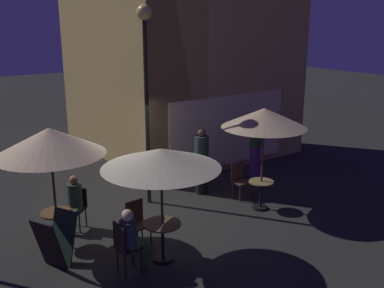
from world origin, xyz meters
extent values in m
plane|color=#272723|center=(0.00, 0.00, 0.00)|extent=(60.00, 60.00, 0.00)
cube|color=tan|center=(4.12, 2.36, 4.41)|extent=(6.04, 1.95, 8.82)
cube|color=tan|center=(2.08, 4.66, 4.41)|extent=(1.95, 6.54, 8.82)
cube|color=beige|center=(3.82, 1.35, 1.25)|extent=(4.23, 0.08, 2.10)
cylinder|color=black|center=(0.56, 0.49, 2.26)|extent=(0.10, 0.10, 4.52)
sphere|color=#F6C769|center=(0.56, 0.49, 4.62)|extent=(0.36, 0.36, 0.36)
cube|color=black|center=(-2.19, -1.11, 0.52)|extent=(0.53, 0.63, 1.01)
cube|color=black|center=(-2.51, -1.28, 0.52)|extent=(0.53, 0.63, 1.01)
cylinder|color=black|center=(-2.08, -0.44, 0.01)|extent=(0.40, 0.40, 0.03)
cylinder|color=black|center=(-2.08, -0.44, 0.36)|extent=(0.06, 0.06, 0.72)
cylinder|color=brown|center=(-2.08, -0.44, 0.73)|extent=(0.63, 0.63, 0.03)
cylinder|color=black|center=(2.59, -1.41, 0.01)|extent=(0.40, 0.40, 0.03)
cylinder|color=black|center=(2.59, -1.41, 0.34)|extent=(0.06, 0.06, 0.68)
cylinder|color=olive|center=(2.59, -1.41, 0.70)|extent=(0.60, 0.60, 0.03)
cylinder|color=black|center=(-0.62, -2.14, 0.01)|extent=(0.40, 0.40, 0.03)
cylinder|color=black|center=(-0.62, -2.14, 0.37)|extent=(0.06, 0.06, 0.74)
cylinder|color=brown|center=(-0.62, -2.14, 0.76)|extent=(0.72, 0.72, 0.03)
cylinder|color=black|center=(-2.08, -0.44, 0.03)|extent=(0.36, 0.36, 0.06)
cylinder|color=#4E3824|center=(-2.08, -0.44, 1.22)|extent=(0.05, 0.05, 2.43)
cone|color=beige|center=(-2.08, -0.44, 2.22)|extent=(2.12, 2.12, 0.53)
cylinder|color=black|center=(2.59, -1.41, 0.03)|extent=(0.36, 0.36, 0.06)
cylinder|color=#523125|center=(2.59, -1.41, 1.23)|extent=(0.05, 0.05, 2.45)
cone|color=tan|center=(2.59, -1.41, 2.27)|extent=(2.00, 2.00, 0.45)
cylinder|color=black|center=(-0.62, -2.14, 0.03)|extent=(0.36, 0.36, 0.06)
cylinder|color=#483C24|center=(-0.62, -2.14, 1.09)|extent=(0.05, 0.05, 2.19)
cone|color=beige|center=(-0.62, -2.14, 2.06)|extent=(2.19, 2.19, 0.36)
cylinder|color=black|center=(-1.51, -0.14, 0.23)|extent=(0.03, 0.03, 0.45)
cylinder|color=black|center=(-1.71, 0.09, 0.23)|extent=(0.03, 0.03, 0.45)
cylinder|color=black|center=(-1.28, 0.07, 0.23)|extent=(0.03, 0.03, 0.45)
cylinder|color=black|center=(-1.49, 0.29, 0.23)|extent=(0.03, 0.03, 0.45)
cube|color=black|center=(-1.50, 0.08, 0.47)|extent=(0.54, 0.54, 0.04)
cube|color=black|center=(-1.37, 0.19, 0.70)|extent=(0.28, 0.31, 0.42)
cylinder|color=brown|center=(2.76, -0.82, 0.22)|extent=(0.03, 0.03, 0.44)
cylinder|color=brown|center=(2.45, -0.81, 0.22)|extent=(0.03, 0.03, 0.44)
cylinder|color=brown|center=(2.76, -0.52, 0.22)|extent=(0.03, 0.03, 0.44)
cylinder|color=brown|center=(2.46, -0.51, 0.22)|extent=(0.03, 0.03, 0.44)
cube|color=brown|center=(2.61, -0.66, 0.45)|extent=(0.39, 0.39, 0.04)
cube|color=brown|center=(2.61, -0.49, 0.71)|extent=(0.38, 0.05, 0.47)
cylinder|color=#4D2F19|center=(-0.52, -1.51, 0.21)|extent=(0.03, 0.03, 0.43)
cylinder|color=#4D2F19|center=(-0.84, -1.54, 0.21)|extent=(0.03, 0.03, 0.43)
cylinder|color=#4D2F19|center=(-0.55, -1.19, 0.21)|extent=(0.03, 0.03, 0.43)
cylinder|color=#4D2F19|center=(-0.87, -1.22, 0.21)|extent=(0.03, 0.03, 0.43)
cube|color=#4D2F19|center=(-0.70, -1.36, 0.45)|extent=(0.44, 0.44, 0.04)
cube|color=#4D2F19|center=(-0.71, -1.18, 0.70)|extent=(0.40, 0.08, 0.46)
cylinder|color=black|center=(-1.18, -1.99, 0.24)|extent=(0.03, 0.03, 0.47)
cylinder|color=black|center=(-1.18, -2.31, 0.24)|extent=(0.03, 0.03, 0.47)
cylinder|color=black|center=(-1.50, -1.99, 0.24)|extent=(0.03, 0.03, 0.47)
cylinder|color=black|center=(-1.50, -2.31, 0.24)|extent=(0.03, 0.03, 0.47)
cube|color=black|center=(-1.34, -2.15, 0.49)|extent=(0.40, 0.40, 0.04)
cube|color=black|center=(-1.52, -2.15, 0.75)|extent=(0.05, 0.40, 0.49)
cube|color=#30412B|center=(-1.60, -0.01, 0.49)|extent=(0.48, 0.48, 0.14)
cylinder|color=#30412B|center=(-1.72, -0.12, 0.24)|extent=(0.14, 0.14, 0.49)
cylinder|color=#334232|center=(-1.50, 0.08, 0.78)|extent=(0.32, 0.32, 0.57)
sphere|color=#936848|center=(-1.50, 0.08, 1.15)|extent=(0.19, 0.19, 0.19)
cube|color=#2C502B|center=(-1.20, -2.15, 0.49)|extent=(0.36, 0.32, 0.14)
cylinder|color=#2C502B|center=(-1.04, -2.15, 0.24)|extent=(0.14, 0.14, 0.49)
cylinder|color=#293444|center=(-1.34, -2.15, 0.76)|extent=(0.31, 0.31, 0.53)
sphere|color=beige|center=(-1.34, -2.15, 1.12)|extent=(0.23, 0.23, 0.23)
cylinder|color=#552E6A|center=(4.00, 0.35, 0.47)|extent=(0.30, 0.30, 0.95)
cylinder|color=#2E4B2C|center=(4.00, 0.35, 1.26)|extent=(0.36, 0.36, 0.63)
sphere|color=brown|center=(4.00, 0.35, 1.67)|extent=(0.19, 0.19, 0.19)
cylinder|color=black|center=(2.01, 0.24, 0.49)|extent=(0.32, 0.32, 0.98)
cylinder|color=#2B3D34|center=(2.01, 0.24, 1.27)|extent=(0.37, 0.37, 0.59)
sphere|color=brown|center=(2.01, 0.24, 1.66)|extent=(0.22, 0.22, 0.22)
camera|label=1|loc=(-4.49, -8.73, 4.46)|focal=41.54mm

